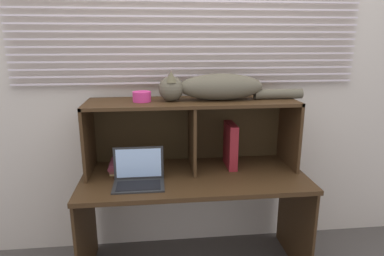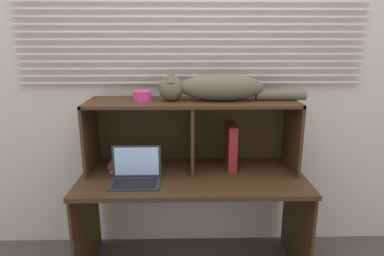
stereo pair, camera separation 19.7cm
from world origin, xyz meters
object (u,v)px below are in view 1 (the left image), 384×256
Objects in this scene: laptop at (139,176)px; binder_upright at (230,145)px; book_stack at (123,165)px; small_basket at (142,97)px; cat at (215,87)px.

laptop is 1.00× the size of binder_upright.
laptop reaches higher than book_stack.
book_stack is at bearing 179.39° from small_basket.
small_basket reaches higher than book_stack.
small_basket is (-0.49, 0.00, -0.05)m from cat.
cat is 0.84m from book_stack.
book_stack is at bearing 179.86° from cat.
cat reaches higher than binder_upright.
laptop is at bearing -159.45° from binder_upright.
cat reaches higher than book_stack.
laptop is at bearing -63.27° from book_stack.
small_basket is at bearing 180.00° from binder_upright.
binder_upright is at bearing 0.00° from small_basket.
binder_upright is at bearing 0.00° from cat.
cat is at bearing 0.00° from small_basket.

